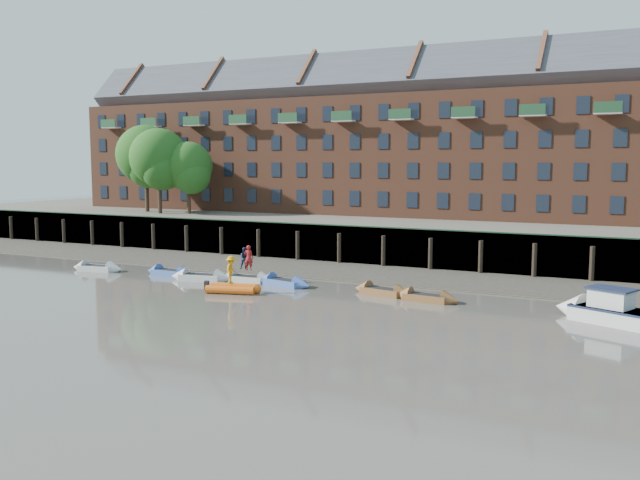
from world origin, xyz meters
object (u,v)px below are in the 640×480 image
Objects in this scene: rib_tender at (235,289)px; rowboat_0 at (97,268)px; rowboat_2 at (201,277)px; person_rib_crew at (231,270)px; motor_launch at (600,310)px; rowboat_5 at (383,291)px; rowboat_4 at (284,283)px; person_rower_a at (249,258)px; person_rower_b at (245,258)px; rowboat_3 at (247,279)px; rowboat_1 at (170,272)px; rowboat_6 at (427,298)px.

rowboat_0 is at bearing 155.11° from rib_tender.
person_rib_crew is (4.50, -2.82, 1.27)m from rowboat_2.
rowboat_5 is at bearing 15.81° from motor_launch.
person_rower_a is (-3.01, 0.18, 1.54)m from rowboat_4.
person_rib_crew is at bearing -146.88° from rowboat_5.
rowboat_2 is 3.51m from person_rower_b.
person_rower_b is at bearing -175.72° from rowboat_4.
rib_tender is at bearing 97.21° from person_rower_a.
rowboat_3 is 2.41× the size of person_rower_a.
rowboat_2 is 1.13× the size of rowboat_3.
rowboat_0 is 2.84× the size of person_rower_b.
rowboat_4 is (9.99, 0.03, 0.01)m from rowboat_1.
rowboat_5 is at bearing 1.43° from rowboat_1.
rowboat_4 is 2.87× the size of person_rower_b.
person_rib_crew is at bearing -164.29° from rib_tender.
motor_launch is at bearing -0.42° from rowboat_6.
person_rower_b reaches higher than rowboat_3.
rowboat_3 is 0.71× the size of motor_launch.
person_rower_b is (-24.06, 2.06, 1.04)m from motor_launch.
rowboat_4 is 1.02× the size of rowboat_5.
rowboat_5 is at bearing -44.08° from person_rower_b.
rowboat_5 is 1.23× the size of rib_tender.
rowboat_4 is 3.99m from rib_tender.
rowboat_1 is 6.67m from person_rower_b.
rowboat_2 is 6.48m from rowboat_4.
person_rib_crew is at bearing 28.14° from motor_launch.
rowboat_3 reaches higher than rowboat_1.
person_rower_a reaches higher than rowboat_0.
rowboat_0 reaches higher than rowboat_1.
rowboat_3 reaches higher than rowboat_6.
rowboat_3 is at bearing 6.23° from rowboat_2.
rowboat_1 is 3.67m from rowboat_2.
motor_launch is (10.04, -0.95, 0.40)m from rowboat_6.
rowboat_4 is at bearing -5.51° from rowboat_0.
person_rower_a reaches higher than rowboat_1.
person_rower_b is 0.87× the size of person_rib_crew.
rowboat_2 reaches higher than rowboat_1.
rowboat_1 is 0.99× the size of rowboat_3.
rowboat_0 reaches higher than rowboat_3.
rowboat_1 is at bearing 142.22° from person_rower_b.
rowboat_4 is at bearing -48.83° from person_rower_b.
rowboat_6 reaches higher than rib_tender.
rowboat_2 is at bearing -8.46° from rowboat_0.
rowboat_1 is 0.87× the size of rowboat_2.
rowboat_6 is 0.71× the size of motor_launch.
person_rower_b reaches higher than rowboat_6.
rowboat_1 is 6.86m from rowboat_3.
person_rower_b is at bearing -179.50° from rowboat_6.
rowboat_2 is 1.13× the size of rowboat_6.
rowboat_1 is 9.99m from rowboat_4.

